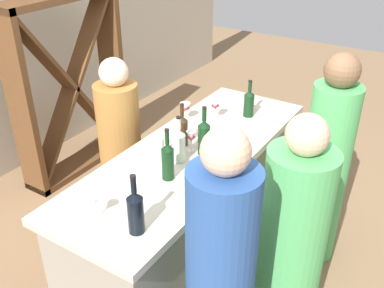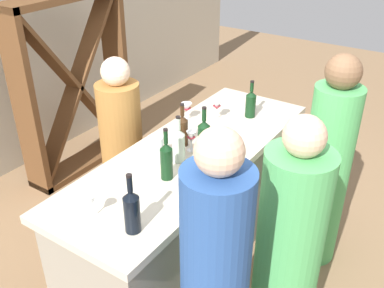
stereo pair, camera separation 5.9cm
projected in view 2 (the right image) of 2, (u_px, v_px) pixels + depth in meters
ground_plane at (192, 254)px, 3.37m from camera, size 12.00×12.00×0.00m
bar_counter at (192, 206)px, 3.14m from camera, size 2.15×0.75×0.92m
wine_rack at (75, 86)px, 4.12m from camera, size 1.19×0.28×1.68m
wine_bottle_leftmost_near_black at (132, 210)px, 2.16m from camera, size 0.08×0.08×0.33m
wine_bottle_second_left_dark_green at (166, 160)px, 2.57m from camera, size 0.07×0.07×0.33m
wine_bottle_center_clear_pale at (178, 144)px, 2.75m from camera, size 0.08×0.08×0.31m
wine_bottle_second_right_dark_green at (204, 136)px, 2.82m from camera, size 0.08×0.08×0.33m
wine_bottle_rightmost_amber_brown at (183, 130)px, 2.93m from camera, size 0.07×0.07×0.30m
wine_bottle_far_right_dark_green at (251, 103)px, 3.32m from camera, size 0.08×0.08×0.29m
wine_glass_near_left at (221, 137)px, 2.86m from camera, size 0.08×0.08×0.15m
wine_glass_near_center at (191, 137)px, 2.87m from camera, size 0.06×0.06×0.14m
wine_glass_near_right at (91, 201)px, 2.26m from camera, size 0.07×0.07×0.14m
wine_glass_far_left at (217, 106)px, 3.26m from camera, size 0.07×0.07×0.16m
wine_glass_far_center at (187, 108)px, 3.26m from camera, size 0.08×0.08×0.14m
water_pitcher at (156, 149)px, 2.76m from camera, size 0.10×0.10×0.17m
person_left_guest at (289, 247)px, 2.45m from camera, size 0.47×0.47×1.49m
person_center_guest at (326, 171)px, 3.03m from camera, size 0.40×0.40×1.57m
person_server_behind at (122, 151)px, 3.43m from camera, size 0.37×0.37×1.41m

